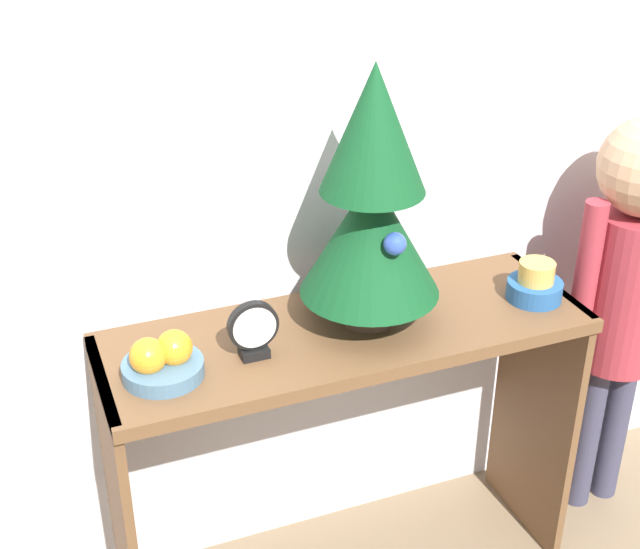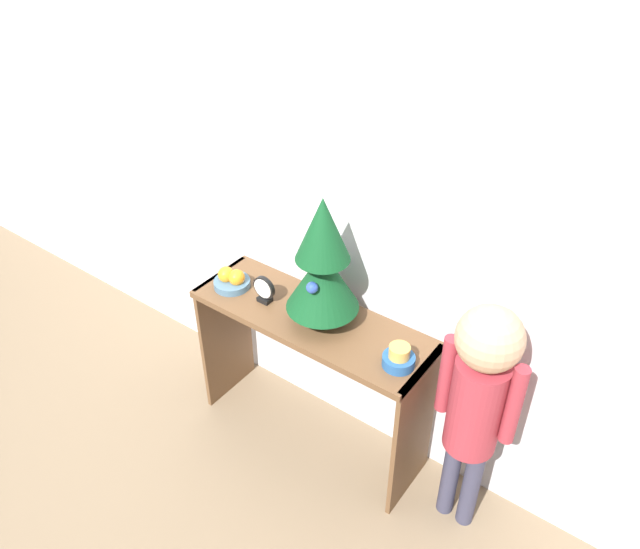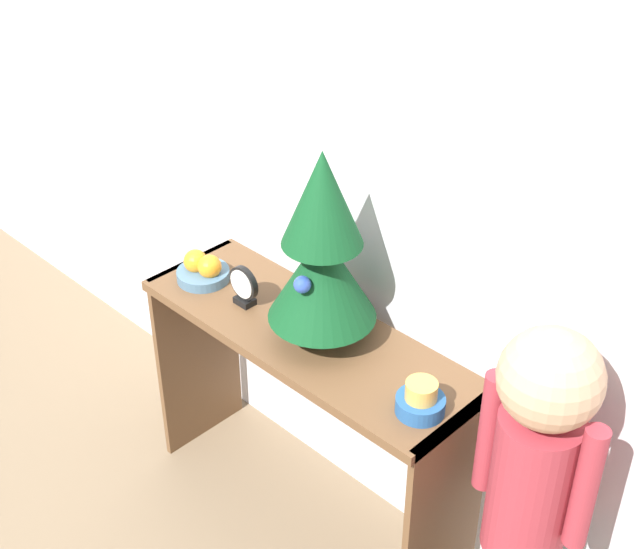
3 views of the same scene
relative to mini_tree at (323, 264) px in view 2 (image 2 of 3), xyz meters
The scene contains 8 objects.
ground_plane 1.01m from the mini_tree, 106.08° to the right, with size 12.00×12.00×0.00m, color #7A664C.
back_wall 0.34m from the mini_tree, 104.07° to the left, with size 7.00×0.05×2.50m, color silver.
console_table 0.45m from the mini_tree, behind, with size 1.06×0.36×0.71m.
mini_tree is the anchor object (origin of this frame).
fruit_bowl 0.52m from the mini_tree, behind, with size 0.16×0.16×0.09m.
singing_bowl 0.46m from the mini_tree, ahead, with size 0.12×0.12×0.09m.
desk_clock 0.35m from the mini_tree, behind, with size 0.10×0.04×0.12m.
child_figure 0.74m from the mini_tree, ahead, with size 0.31×0.23×1.09m.
Camera 2 is at (1.21, -1.41, 2.34)m, focal length 35.00 mm.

